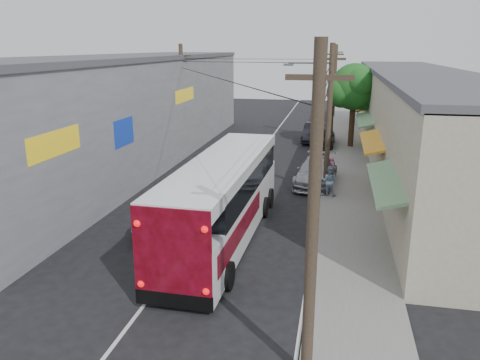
# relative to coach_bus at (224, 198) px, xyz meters

# --- Properties ---
(ground) EXTENTS (120.00, 120.00, 0.00)m
(ground) POSITION_rel_coach_bus_xyz_m (-1.20, -5.99, -1.78)
(ground) COLOR black
(ground) RESTS_ON ground
(sidewalk) EXTENTS (3.00, 80.00, 0.12)m
(sidewalk) POSITION_rel_coach_bus_xyz_m (5.30, 14.01, -1.72)
(sidewalk) COLOR slate
(sidewalk) RESTS_ON ground
(building_right) EXTENTS (7.09, 40.00, 6.25)m
(building_right) POSITION_rel_coach_bus_xyz_m (9.79, 16.01, 1.38)
(building_right) COLOR #BEB597
(building_right) RESTS_ON ground
(building_left) EXTENTS (7.20, 36.00, 7.25)m
(building_left) POSITION_rel_coach_bus_xyz_m (-9.70, 12.00, 1.88)
(building_left) COLOR gray
(building_left) RESTS_ON ground
(utility_poles) EXTENTS (11.80, 45.28, 8.00)m
(utility_poles) POSITION_rel_coach_bus_xyz_m (1.92, 14.33, 2.35)
(utility_poles) COLOR #473828
(utility_poles) RESTS_ON ground
(street_tree) EXTENTS (4.40, 4.00, 6.60)m
(street_tree) POSITION_rel_coach_bus_xyz_m (5.67, 20.02, 2.90)
(street_tree) COLOR #3F2B19
(street_tree) RESTS_ON ground
(coach_bus) EXTENTS (2.93, 11.95, 3.43)m
(coach_bus) POSITION_rel_coach_bus_xyz_m (0.00, 0.00, 0.00)
(coach_bus) COLOR white
(coach_bus) RESTS_ON ground
(jeepney) EXTENTS (2.53, 5.15, 1.41)m
(jeepney) POSITION_rel_coach_bus_xyz_m (-2.60, 0.69, -1.07)
(jeepney) COLOR #BABAC1
(jeepney) RESTS_ON ground
(parked_suv) EXTENTS (2.56, 5.38, 1.51)m
(parked_suv) POSITION_rel_coach_bus_xyz_m (3.40, 8.86, -1.02)
(parked_suv) COLOR #9E9DA5
(parked_suv) RESTS_ON ground
(parked_car_mid) EXTENTS (1.96, 4.60, 1.55)m
(parked_car_mid) POSITION_rel_coach_bus_xyz_m (3.40, 20.01, -1.00)
(parked_car_mid) COLOR #232327
(parked_car_mid) RESTS_ON ground
(parked_car_far) EXTENTS (1.96, 4.81, 1.55)m
(parked_car_far) POSITION_rel_coach_bus_xyz_m (2.61, 21.83, -1.00)
(parked_car_far) COLOR black
(parked_car_far) RESTS_ON ground
(pedestrian_near) EXTENTS (0.63, 0.53, 1.48)m
(pedestrian_near) POSITION_rel_coach_bus_xyz_m (4.20, 9.44, -0.92)
(pedestrian_near) COLOR pink
(pedestrian_near) RESTS_ON sidewalk
(pedestrian_far) EXTENTS (0.89, 0.75, 1.63)m
(pedestrian_far) POSITION_rel_coach_bus_xyz_m (4.20, 6.44, -0.84)
(pedestrian_far) COLOR #8AA9CA
(pedestrian_far) RESTS_ON sidewalk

